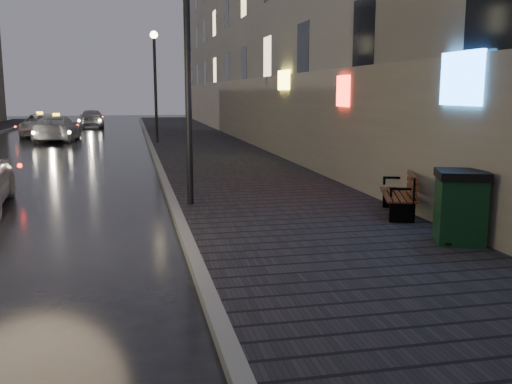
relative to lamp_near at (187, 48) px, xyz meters
The scene contains 11 objects.
ground 7.18m from the lamp_near, 107.14° to the right, with size 120.00×120.00×0.00m, color black.
sidewalk 15.52m from the lamp_near, 82.22° to the left, with size 4.60×58.00×0.15m, color black.
curb 15.39m from the lamp_near, 91.34° to the left, with size 0.20×58.00×0.15m, color slate.
building_near 19.94m from the lamp_near, 74.55° to the left, with size 1.80×50.00×13.00m, color #605B54.
lamp_near is the anchor object (origin of this frame).
lamp_far 16.00m from the lamp_near, 90.00° to the left, with size 0.36×0.36×5.28m.
bench 5.34m from the lamp_near, 26.63° to the right, with size 1.13×1.80×0.87m.
trash_bin 6.36m from the lamp_near, 46.57° to the right, with size 1.00×1.00×1.19m.
taxi_mid 20.32m from the lamp_near, 104.53° to the left, with size 1.87×4.60×1.34m, color #B9BAC0.
taxi_far 24.47m from the lamp_near, 105.38° to the left, with size 2.15×4.67×1.30m, color silver.
car_far 31.46m from the lamp_near, 97.36° to the left, with size 1.63×4.05×1.38m, color #98979E.
Camera 1 is at (0.64, -6.30, 2.58)m, focal length 40.00 mm.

